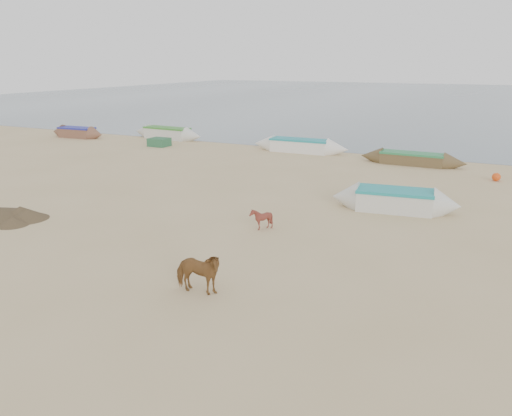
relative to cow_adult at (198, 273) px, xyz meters
The scene contains 7 objects.
ground 1.40m from the cow_adult, 123.66° to the left, with size 140.00×140.00×0.00m, color tan.
sea 83.05m from the cow_adult, 90.48° to the left, with size 160.00×160.00×0.00m, color slate.
cow_adult is the anchor object (origin of this frame).
calf_front 5.68m from the cow_adult, 97.70° to the left, with size 0.68×0.76×0.84m, color maroon.
near_canoe 10.84m from the cow_adult, 72.58° to the left, with size 5.29×1.47×0.91m, color silver, non-canonical shape.
waterline_canoes 21.85m from the cow_adult, 92.75° to the left, with size 57.67×4.30×0.94m.
beach_clutter 21.29m from the cow_adult, 80.93° to the left, with size 47.32×5.08×0.64m.
Camera 1 is at (7.51, -11.51, 6.07)m, focal length 35.00 mm.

